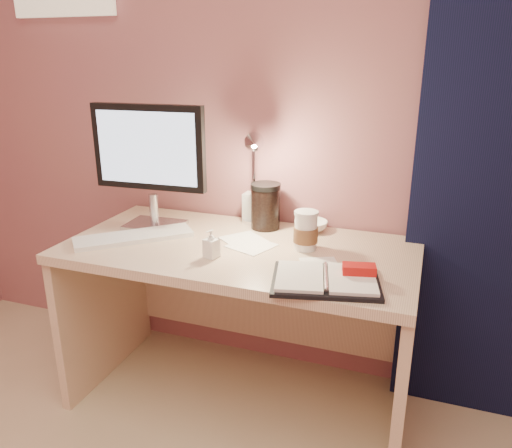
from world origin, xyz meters
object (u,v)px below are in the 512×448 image
(dark_jar, at_px, (266,208))
(bowl, at_px, (311,226))
(desk, at_px, (246,289))
(lotion_bottle, at_px, (211,244))
(monitor, at_px, (150,156))
(keyboard, at_px, (134,237))
(coffee_cup, at_px, (306,231))
(desk_lamp, at_px, (237,168))
(planner, at_px, (328,279))
(product_box, at_px, (254,207))

(dark_jar, bearing_deg, bowl, 8.75)
(desk, distance_m, lotion_bottle, 0.36)
(bowl, bearing_deg, monitor, -164.34)
(keyboard, distance_m, dark_jar, 0.57)
(coffee_cup, distance_m, dark_jar, 0.29)
(lotion_bottle, bearing_deg, dark_jar, 77.82)
(coffee_cup, relative_size, desk_lamp, 0.36)
(desk, xyz_separation_m, bowl, (0.23, 0.20, 0.25))
(planner, height_order, dark_jar, dark_jar)
(lotion_bottle, bearing_deg, product_box, 89.44)
(bowl, xyz_separation_m, product_box, (-0.28, 0.04, 0.04))
(product_box, relative_size, desk_lamp, 0.31)
(planner, distance_m, dark_jar, 0.60)
(coffee_cup, xyz_separation_m, product_box, (-0.31, 0.25, -0.01))
(monitor, distance_m, coffee_cup, 0.74)
(product_box, bearing_deg, lotion_bottle, -89.15)
(lotion_bottle, bearing_deg, desk, 75.84)
(coffee_cup, height_order, dark_jar, dark_jar)
(keyboard, bearing_deg, monitor, 46.27)
(monitor, xyz_separation_m, planner, (0.85, -0.30, -0.31))
(bowl, relative_size, lotion_bottle, 1.32)
(lotion_bottle, bearing_deg, planner, -8.36)
(desk, relative_size, bowl, 9.69)
(lotion_bottle, relative_size, dark_jar, 0.61)
(bowl, height_order, dark_jar, dark_jar)
(keyboard, distance_m, planner, 0.86)
(keyboard, height_order, lotion_bottle, lotion_bottle)
(dark_jar, bearing_deg, keyboard, -145.86)
(desk, bearing_deg, desk_lamp, 124.16)
(monitor, bearing_deg, planner, -22.51)
(coffee_cup, bearing_deg, monitor, 177.66)
(coffee_cup, bearing_deg, desk, 177.15)
(keyboard, height_order, dark_jar, dark_jar)
(planner, relative_size, product_box, 3.08)
(planner, height_order, lotion_bottle, lotion_bottle)
(lotion_bottle, height_order, product_box, product_box)
(desk, bearing_deg, product_box, 101.78)
(keyboard, xyz_separation_m, dark_jar, (0.47, 0.32, 0.08))
(planner, bearing_deg, monitor, 147.26)
(keyboard, bearing_deg, desk, -24.19)
(coffee_cup, bearing_deg, dark_jar, 141.12)
(dark_jar, height_order, desk_lamp, desk_lamp)
(bowl, bearing_deg, desk_lamp, -165.69)
(lotion_bottle, distance_m, desk_lamp, 0.40)
(coffee_cup, distance_m, desk_lamp, 0.42)
(keyboard, distance_m, lotion_bottle, 0.39)
(desk, relative_size, desk_lamp, 3.23)
(lotion_bottle, bearing_deg, bowl, 56.07)
(product_box, bearing_deg, monitor, -148.43)
(coffee_cup, relative_size, dark_jar, 0.86)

